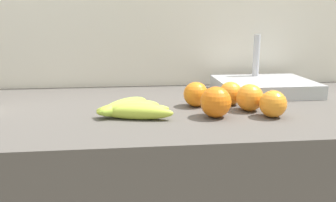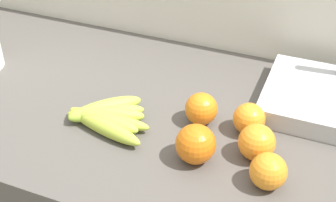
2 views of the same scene
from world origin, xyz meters
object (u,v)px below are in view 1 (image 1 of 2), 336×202
(orange_right, at_px, (273,104))
(orange_front, at_px, (196,94))
(orange_back_left, at_px, (216,102))
(banana_bunch, at_px, (130,109))
(sink_basin, at_px, (264,86))
(orange_back_right, at_px, (250,98))
(orange_center, at_px, (230,93))

(orange_right, height_order, orange_front, orange_front)
(orange_right, distance_m, orange_back_left, 0.15)
(banana_bunch, distance_m, orange_front, 0.21)
(orange_right, distance_m, sink_basin, 0.31)
(orange_right, distance_m, orange_front, 0.23)
(orange_front, relative_size, orange_back_right, 0.96)
(orange_back_left, xyz_separation_m, sink_basin, (0.24, 0.28, -0.02))
(sink_basin, bearing_deg, orange_right, -106.90)
(orange_right, bearing_deg, sink_basin, 73.10)
(orange_back_right, distance_m, orange_back_left, 0.12)
(orange_back_left, bearing_deg, orange_front, 103.65)
(orange_right, bearing_deg, orange_back_left, 173.79)
(orange_front, distance_m, sink_basin, 0.32)
(banana_bunch, relative_size, orange_front, 2.84)
(orange_right, xyz_separation_m, orange_center, (-0.07, 0.14, -0.00))
(sink_basin, bearing_deg, orange_front, -149.11)
(orange_right, bearing_deg, orange_front, 142.44)
(banana_bunch, height_order, orange_center, orange_center)
(orange_back_right, bearing_deg, orange_right, -61.29)
(orange_back_left, bearing_deg, banana_bunch, 171.43)
(orange_back_right, xyz_separation_m, orange_back_left, (-0.11, -0.05, 0.00))
(orange_back_left, relative_size, sink_basin, 0.26)
(orange_back_left, height_order, sink_basin, sink_basin)
(orange_back_right, xyz_separation_m, sink_basin, (0.13, 0.23, -0.01))
(banana_bunch, distance_m, orange_right, 0.38)
(sink_basin, bearing_deg, orange_back_left, -130.36)
(orange_right, relative_size, orange_back_left, 0.87)
(orange_back_left, bearing_deg, orange_center, 59.07)
(orange_center, bearing_deg, orange_right, -63.34)
(orange_right, height_order, orange_center, orange_right)
(orange_back_right, distance_m, sink_basin, 0.26)
(orange_right, xyz_separation_m, orange_front, (-0.18, 0.14, 0.00))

